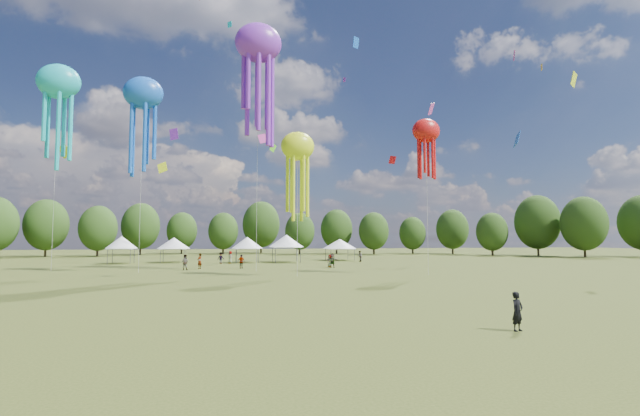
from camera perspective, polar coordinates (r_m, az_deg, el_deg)
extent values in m
plane|color=#384416|center=(18.90, 2.97, -15.19)|extent=(300.00, 300.00, 0.00)
imported|color=black|center=(20.18, 23.71, -11.89)|extent=(0.67, 0.55, 1.56)
imported|color=gray|center=(55.95, -16.73, -6.61)|extent=(1.03, 0.89, 1.82)
imported|color=gray|center=(69.67, -11.29, -6.12)|extent=(0.84, 1.04, 1.85)
imported|color=gray|center=(72.95, 5.07, -6.11)|extent=(0.71, 0.90, 1.78)
imported|color=gray|center=(69.10, -12.43, -6.19)|extent=(1.25, 1.05, 1.68)
imported|color=gray|center=(57.59, -9.94, -6.69)|extent=(1.08, 0.78, 1.71)
imported|color=gray|center=(58.41, 1.56, -6.65)|extent=(1.76, 1.15, 1.82)
imported|color=gray|center=(57.52, -14.99, -6.52)|extent=(0.74, 0.83, 1.91)
imported|color=gray|center=(59.91, 1.25, -6.70)|extent=(0.81, 0.92, 1.58)
cylinder|color=#47474C|center=(72.68, -25.31, -5.61)|extent=(0.08, 0.08, 2.16)
cylinder|color=#47474C|center=(75.72, -24.78, -5.54)|extent=(0.08, 0.08, 2.16)
cylinder|color=#47474C|center=(72.04, -22.88, -5.69)|extent=(0.08, 0.08, 2.16)
cylinder|color=#47474C|center=(75.11, -22.44, -5.62)|extent=(0.08, 0.08, 2.16)
cube|color=white|center=(73.84, -23.83, -4.74)|extent=(3.52, 3.52, 0.10)
cone|color=white|center=(73.82, -23.81, -3.99)|extent=(4.58, 4.58, 1.85)
cylinder|color=#47474C|center=(73.39, -19.55, -5.78)|extent=(0.08, 0.08, 2.05)
cylinder|color=#47474C|center=(76.85, -19.22, -5.69)|extent=(0.08, 0.08, 2.05)
cylinder|color=#47474C|center=(73.03, -16.82, -5.85)|extent=(0.08, 0.08, 2.05)
cylinder|color=#47474C|center=(76.51, -16.61, -5.76)|extent=(0.08, 0.08, 2.05)
cube|color=white|center=(74.89, -18.03, -4.95)|extent=(3.89, 3.89, 0.10)
cone|color=white|center=(74.88, -18.02, -4.23)|extent=(5.06, 5.06, 1.76)
cylinder|color=#47474C|center=(69.94, -10.52, -6.02)|extent=(0.08, 0.08, 2.10)
cylinder|color=#47474C|center=(73.27, -10.60, -5.92)|extent=(0.08, 0.08, 2.10)
cylinder|color=#47474C|center=(70.12, -7.78, -6.04)|extent=(0.08, 0.08, 2.10)
cylinder|color=#47474C|center=(73.44, -7.98, -5.94)|extent=(0.08, 0.08, 2.10)
cube|color=white|center=(71.64, -9.21, -5.10)|extent=(3.74, 3.74, 0.10)
cone|color=white|center=(71.63, -9.20, -4.34)|extent=(4.86, 4.86, 1.80)
cylinder|color=#47474C|center=(69.96, -5.67, -5.99)|extent=(0.08, 0.08, 2.29)
cylinder|color=#47474C|center=(73.85, -6.02, -5.88)|extent=(0.08, 0.08, 2.29)
cylinder|color=#47474C|center=(70.52, -2.49, -5.99)|extent=(0.08, 0.08, 2.29)
cylinder|color=#47474C|center=(74.37, -3.01, -5.88)|extent=(0.08, 0.08, 2.29)
cube|color=white|center=(72.12, -4.29, -4.98)|extent=(4.31, 4.31, 0.10)
cone|color=white|center=(72.11, -4.29, -4.16)|extent=(5.61, 5.61, 1.96)
cylinder|color=#47474C|center=(75.67, 1.40, -5.99)|extent=(0.08, 0.08, 1.92)
cylinder|color=#47474C|center=(79.64, 0.71, -5.89)|extent=(0.08, 0.08, 1.92)
cylinder|color=#47474C|center=(76.73, 4.38, -5.95)|extent=(0.08, 0.08, 1.92)
cylinder|color=#47474C|center=(80.65, 3.55, -5.85)|extent=(0.08, 0.08, 1.92)
cube|color=white|center=(78.12, 2.50, -5.18)|extent=(4.48, 4.48, 0.10)
cone|color=white|center=(78.10, 2.50, -4.54)|extent=(5.82, 5.82, 1.65)
ellipsoid|color=blue|center=(55.38, -21.45, 13.38)|extent=(4.29, 3.01, 3.65)
cylinder|color=beige|center=(53.32, -21.72, 3.10)|extent=(0.03, 0.03, 19.90)
ellipsoid|color=purple|center=(56.57, -7.81, 19.98)|extent=(5.46, 3.82, 4.64)
cylinder|color=beige|center=(52.62, -7.94, 6.63)|extent=(0.03, 0.03, 26.58)
ellipsoid|color=red|center=(49.46, 13.27, 9.49)|extent=(3.00, 2.10, 2.55)
cylinder|color=beige|center=(48.28, 13.41, 0.76)|extent=(0.03, 0.03, 15.08)
ellipsoid|color=#18BFCD|center=(63.25, -30.16, 13.66)|extent=(4.85, 3.40, 4.12)
cylinder|color=beige|center=(60.92, -30.52, 3.62)|extent=(0.03, 0.03, 22.23)
ellipsoid|color=#E9FF1A|center=(45.54, -2.85, 7.82)|extent=(3.38, 2.37, 2.87)
cylinder|color=beige|center=(44.68, -2.88, -0.34)|extent=(0.03, 0.03, 12.96)
cube|color=#18BFCD|center=(66.10, -11.36, 21.82)|extent=(0.63, 0.54, 0.95)
cube|color=#E744AD|center=(88.48, -7.27, 8.70)|extent=(1.94, 0.72, 2.17)
cube|color=purple|center=(92.05, 3.11, 15.91)|extent=(0.42, 0.81, 1.02)
cube|color=#FFB20F|center=(59.63, -3.37, 6.55)|extent=(1.22, 0.17, 1.47)
cube|color=#E9FF1A|center=(60.20, 29.45, 13.99)|extent=(1.38, 0.78, 1.70)
cube|color=#E744AD|center=(59.19, 23.35, 17.29)|extent=(0.55, 1.13, 1.39)
cube|color=#E9FF1A|center=(91.46, -19.31, 4.85)|extent=(2.11, 1.48, 2.51)
cube|color=blue|center=(85.34, 4.57, 20.13)|extent=(1.32, 1.25, 1.98)
cube|color=#E744AD|center=(84.52, 13.89, 12.07)|extent=(1.34, 2.11, 2.32)
cube|color=red|center=(91.84, 9.15, 6.02)|extent=(1.42, 0.82, 1.83)
cube|color=#FFB20F|center=(62.90, 26.23, 15.68)|extent=(0.29, 0.55, 0.76)
cube|color=#E9FF1A|center=(88.78, -29.60, 6.26)|extent=(2.39, 1.02, 2.48)
cube|color=#6AF127|center=(66.34, -5.97, 7.60)|extent=(1.13, 0.55, 1.34)
cube|color=blue|center=(55.81, 23.67, 7.99)|extent=(0.99, 1.51, 1.89)
cube|color=purple|center=(78.23, -18.00, 8.88)|extent=(1.57, 0.74, 2.07)
cylinder|color=#38281C|center=(109.44, -31.41, -4.39)|extent=(0.44, 0.44, 3.41)
ellipsoid|color=#274216|center=(109.46, -31.32, -1.82)|extent=(8.53, 8.53, 10.66)
cylinder|color=#38281C|center=(106.11, -26.34, -4.68)|extent=(0.44, 0.44, 3.07)
ellipsoid|color=#274216|center=(106.11, -26.26, -2.30)|extent=(7.66, 7.66, 9.58)
cylinder|color=#38281C|center=(112.80, -21.80, -4.64)|extent=(0.44, 0.44, 3.43)
ellipsoid|color=#274216|center=(112.82, -21.73, -2.14)|extent=(8.58, 8.58, 10.73)
cylinder|color=#38281C|center=(117.29, -17.11, -4.83)|extent=(0.44, 0.44, 2.95)
ellipsoid|color=#274216|center=(117.29, -17.07, -2.76)|extent=(7.37, 7.37, 9.21)
cylinder|color=#38281C|center=(112.97, -12.17, -4.97)|extent=(0.44, 0.44, 2.89)
ellipsoid|color=#274216|center=(112.97, -12.14, -2.86)|extent=(7.23, 7.23, 9.04)
cylinder|color=#38281C|center=(117.80, -7.47, -4.75)|extent=(0.44, 0.44, 3.84)
ellipsoid|color=#274216|center=(117.84, -7.45, -2.07)|extent=(9.60, 9.60, 11.99)
cylinder|color=#38281C|center=(107.87, -2.58, -5.12)|extent=(0.44, 0.44, 2.84)
ellipsoid|color=#274216|center=(107.86, -2.57, -2.95)|extent=(7.11, 7.11, 8.89)
cylinder|color=#38281C|center=(112.43, 2.11, -4.99)|extent=(0.44, 0.44, 3.16)
ellipsoid|color=#274216|center=(112.44, 2.11, -2.68)|extent=(7.91, 7.91, 9.88)
cylinder|color=#38281C|center=(109.15, 6.83, -5.07)|extent=(0.44, 0.44, 2.88)
ellipsoid|color=#274216|center=(109.14, 6.82, -2.90)|extent=(7.21, 7.21, 9.01)
cylinder|color=#38281C|center=(114.92, 11.64, -5.03)|extent=(0.44, 0.44, 2.63)
ellipsoid|color=#274216|center=(114.90, 11.62, -3.14)|extent=(6.57, 6.57, 8.22)
cylinder|color=#38281C|center=(115.73, 16.44, -4.81)|extent=(0.44, 0.44, 3.13)
ellipsoid|color=#274216|center=(115.74, 16.40, -2.59)|extent=(7.81, 7.81, 9.77)
cylinder|color=#38281C|center=(107.10, 20.98, -4.91)|extent=(0.44, 0.44, 2.72)
ellipsoid|color=#274216|center=(107.09, 20.93, -2.82)|extent=(6.80, 6.80, 8.50)
cylinder|color=#38281C|center=(110.16, 25.88, -4.46)|extent=(0.44, 0.44, 3.81)
ellipsoid|color=#274216|center=(110.21, 25.79, -1.61)|extent=(9.52, 9.52, 11.90)
cylinder|color=#38281C|center=(105.54, 30.49, -4.43)|extent=(0.44, 0.44, 3.51)
ellipsoid|color=#274216|center=(105.56, 30.40, -1.69)|extent=(8.78, 8.78, 10.97)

